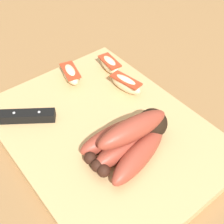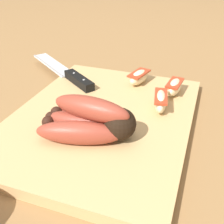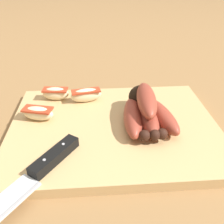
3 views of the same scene
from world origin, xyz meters
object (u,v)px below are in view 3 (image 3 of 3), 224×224
object	(u,v)px
chefs_knife	(33,176)
apple_wedge_far	(86,95)
banana_bunch	(146,110)
apple_wedge_middle	(55,93)
apple_wedge_near	(38,113)

from	to	relation	value
chefs_knife	apple_wedge_far	bearing A→B (deg)	71.64
banana_bunch	chefs_knife	bearing A→B (deg)	-144.36
banana_bunch	apple_wedge_middle	world-z (taller)	banana_bunch
chefs_knife	apple_wedge_near	size ratio (longest dim) A/B	3.51
chefs_knife	apple_wedge_far	xyz separation A→B (m)	(0.08, 0.23, 0.01)
chefs_knife	apple_wedge_middle	xyz separation A→B (m)	(0.01, 0.25, 0.01)
banana_bunch	apple_wedge_middle	size ratio (longest dim) A/B	2.45
banana_bunch	apple_wedge_near	bearing A→B (deg)	173.88
banana_bunch	chefs_knife	size ratio (longest dim) A/B	0.64
apple_wedge_middle	apple_wedge_far	size ratio (longest dim) A/B	0.87
apple_wedge_middle	apple_wedge_far	distance (m)	0.07
chefs_knife	apple_wedge_near	world-z (taller)	apple_wedge_near
banana_bunch	apple_wedge_middle	bearing A→B (deg)	151.01
apple_wedge_near	apple_wedge_far	bearing A→B (deg)	34.92
apple_wedge_near	apple_wedge_middle	distance (m)	0.09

